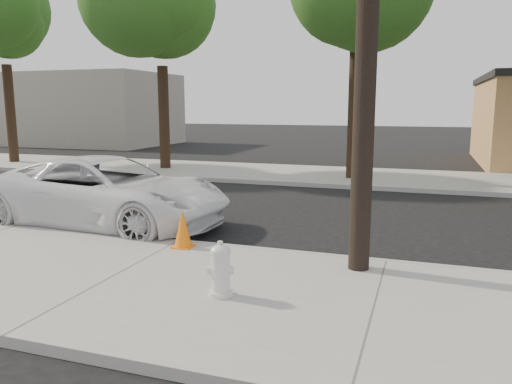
# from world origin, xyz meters

# --- Properties ---
(ground) EXTENTS (120.00, 120.00, 0.00)m
(ground) POSITION_xyz_m (0.00, 0.00, 0.00)
(ground) COLOR black
(ground) RESTS_ON ground
(near_sidewalk) EXTENTS (90.00, 4.40, 0.15)m
(near_sidewalk) POSITION_xyz_m (0.00, -4.30, 0.07)
(near_sidewalk) COLOR gray
(near_sidewalk) RESTS_ON ground
(far_sidewalk) EXTENTS (90.00, 5.00, 0.15)m
(far_sidewalk) POSITION_xyz_m (0.00, 8.50, 0.07)
(far_sidewalk) COLOR gray
(far_sidewalk) RESTS_ON ground
(curb_near) EXTENTS (90.00, 0.12, 0.16)m
(curb_near) POSITION_xyz_m (0.00, -2.10, 0.07)
(curb_near) COLOR #9E9B93
(curb_near) RESTS_ON ground
(building_far) EXTENTS (14.00, 8.00, 5.00)m
(building_far) POSITION_xyz_m (-20.00, 20.00, 2.50)
(building_far) COLOR gray
(building_far) RESTS_ON ground
(tree_a) EXTENTS (4.65, 4.50, 9.00)m
(tree_a) POSITION_xyz_m (-13.80, 7.85, 6.53)
(tree_a) COLOR black
(tree_a) RESTS_ON far_sidewalk
(tree_b) EXTENTS (4.34, 4.20, 8.45)m
(tree_b) POSITION_xyz_m (-5.81, 8.06, 6.15)
(tree_b) COLOR black
(tree_b) RESTS_ON far_sidewalk
(police_cruiser) EXTENTS (5.95, 2.94, 1.62)m
(police_cruiser) POSITION_xyz_m (-2.43, -0.98, 0.81)
(police_cruiser) COLOR white
(police_cruiser) RESTS_ON ground
(fire_hydrant) EXTENTS (0.40, 0.36, 0.74)m
(fire_hydrant) POSITION_xyz_m (1.92, -4.52, 0.51)
(fire_hydrant) COLOR silver
(fire_hydrant) RESTS_ON near_sidewalk
(traffic_cone) EXTENTS (0.38, 0.38, 0.73)m
(traffic_cone) POSITION_xyz_m (0.30, -2.50, 0.50)
(traffic_cone) COLOR orange
(traffic_cone) RESTS_ON near_sidewalk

